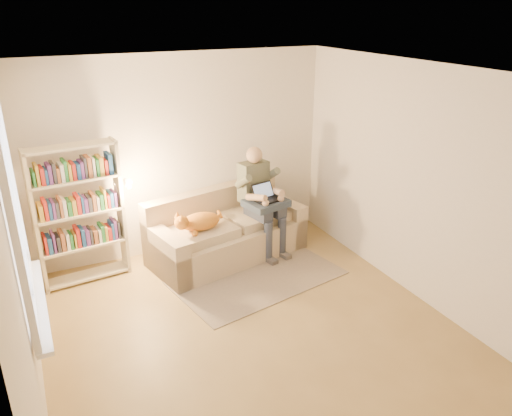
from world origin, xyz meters
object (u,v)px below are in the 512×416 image
sofa (226,234)px  person (260,195)px  laptop (265,196)px  cat (198,222)px  bookshelf (79,208)px

sofa → person: 0.69m
sofa → person: person is taller
sofa → laptop: size_ratio=5.99×
cat → laptop: 0.96m
person → sofa: bearing=161.2°
sofa → bookshelf: (-1.76, 0.16, 0.63)m
person → cat: (-0.93, -0.17, -0.14)m
laptop → sofa: bearing=147.8°
person → bookshelf: 2.25m
person → laptop: (0.01, -0.12, 0.02)m
sofa → person: bearing=-18.8°
cat → laptop: (0.94, 0.05, 0.16)m
person → laptop: size_ratio=3.94×
laptop → bookshelf: (-2.25, 0.34, 0.11)m
cat → laptop: size_ratio=2.00×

